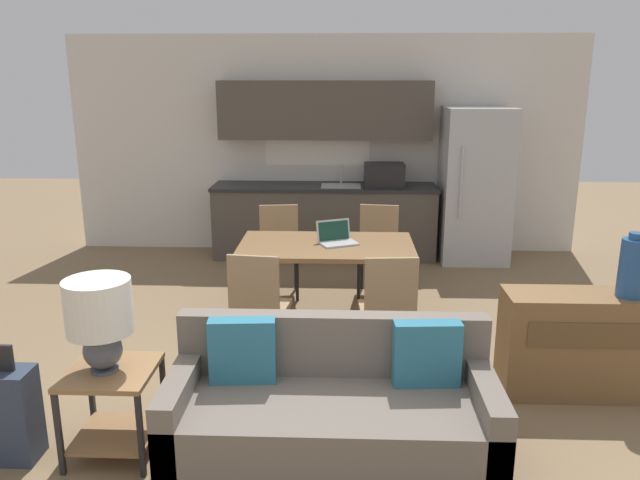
% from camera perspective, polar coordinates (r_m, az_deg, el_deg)
% --- Properties ---
extents(ground_plane, '(20.00, 20.00, 0.00)m').
position_cam_1_polar(ground_plane, '(3.99, -1.72, -19.12)').
color(ground_plane, '#7F6647').
extents(wall_back, '(6.40, 0.07, 2.70)m').
position_cam_1_polar(wall_back, '(7.97, 0.48, 8.67)').
color(wall_back, silver).
rests_on(wall_back, ground_plane).
extents(kitchen_counter, '(2.75, 0.65, 2.15)m').
position_cam_1_polar(kitchen_counter, '(7.75, 0.54, 4.67)').
color(kitchen_counter, '#4C443D').
rests_on(kitchen_counter, ground_plane).
extents(refrigerator, '(0.80, 0.77, 1.85)m').
position_cam_1_polar(refrigerator, '(7.78, 13.98, 4.87)').
color(refrigerator, '#B7BABC').
rests_on(refrigerator, ground_plane).
extents(dining_table, '(1.56, 0.92, 0.76)m').
position_cam_1_polar(dining_table, '(5.58, 0.58, -1.00)').
color(dining_table, brown).
rests_on(dining_table, ground_plane).
extents(couch, '(1.90, 0.80, 0.82)m').
position_cam_1_polar(couch, '(3.83, 1.08, -14.86)').
color(couch, '#3D2D1E').
rests_on(couch, ground_plane).
extents(side_table, '(0.51, 0.51, 0.55)m').
position_cam_1_polar(side_table, '(4.02, -18.41, -13.41)').
color(side_table, olive).
rests_on(side_table, ground_plane).
extents(table_lamp, '(0.38, 0.38, 0.56)m').
position_cam_1_polar(table_lamp, '(3.80, -19.52, -6.52)').
color(table_lamp, '#4C515B').
rests_on(table_lamp, side_table).
extents(credenza, '(1.11, 0.40, 0.75)m').
position_cam_1_polar(credenza, '(4.85, 22.75, -8.75)').
color(credenza, brown).
rests_on(credenza, ground_plane).
extents(vase, '(0.17, 0.17, 0.45)m').
position_cam_1_polar(vase, '(4.73, 26.63, -2.24)').
color(vase, '#234C84').
rests_on(vase, credenza).
extents(dining_chair_far_right, '(0.47, 0.47, 0.92)m').
position_cam_1_polar(dining_chair_far_right, '(6.46, 5.30, -0.63)').
color(dining_chair_far_right, '#997A56').
rests_on(dining_chair_far_right, ground_plane).
extents(dining_chair_near_left, '(0.47, 0.47, 0.92)m').
position_cam_1_polar(dining_chair_near_left, '(4.92, -5.67, -5.73)').
color(dining_chair_near_left, '#997A56').
rests_on(dining_chair_near_left, ground_plane).
extents(dining_chair_near_right, '(0.45, 0.45, 0.92)m').
position_cam_1_polar(dining_chair_near_right, '(4.87, 6.26, -5.94)').
color(dining_chair_near_right, '#997A56').
rests_on(dining_chair_near_right, ground_plane).
extents(dining_chair_far_left, '(0.47, 0.47, 0.92)m').
position_cam_1_polar(dining_chair_far_left, '(6.44, -3.74, -0.63)').
color(dining_chair_far_left, '#997A56').
rests_on(dining_chair_far_left, ground_plane).
extents(laptop, '(0.40, 0.36, 0.20)m').
position_cam_1_polar(laptop, '(5.60, 1.50, 0.21)').
color(laptop, '#B7BABC').
rests_on(laptop, dining_table).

